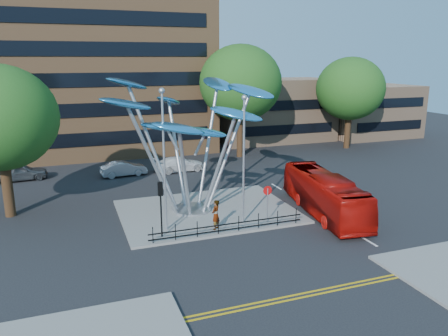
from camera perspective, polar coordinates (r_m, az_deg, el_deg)
name	(u,v)px	position (r m, az deg, el deg)	size (l,w,h in m)	color
ground	(255,243)	(26.22, 4.01, -9.74)	(120.00, 120.00, 0.00)	black
traffic_island	(207,211)	(31.07, -2.21, -5.67)	(12.00, 9.00, 0.15)	slate
double_yellow_near	(307,293)	(21.48, 10.79, -15.69)	(40.00, 0.12, 0.01)	gold
double_yellow_far	(310,296)	(21.26, 11.21, -16.05)	(40.00, 0.12, 0.01)	gold
brick_tower	(93,18)	(54.16, -16.75, 18.24)	(25.00, 15.00, 30.00)	#8B603C
low_building_near	(273,110)	(58.33, 6.48, 7.56)	(15.00, 8.00, 8.00)	tan
low_building_far	(371,111)	(64.24, 18.62, 7.07)	(12.00, 8.00, 7.00)	tan
tree_right	(240,83)	(47.42, 2.17, 11.04)	(8.80, 8.80, 12.11)	black
tree_far	(350,89)	(54.33, 16.17, 9.91)	(8.00, 8.00, 10.81)	black
leaf_sculpture	(188,115)	(29.81, -4.71, 6.91)	(12.72, 9.54, 9.51)	#9EA0A5
street_lamp_left	(164,148)	(26.43, -7.88, 2.57)	(0.36, 0.36, 8.80)	#9EA0A5
street_lamp_right	(244,148)	(27.49, 2.60, 2.58)	(0.36, 0.36, 8.30)	#9EA0A5
traffic_light_island	(161,198)	(26.08, -8.28, -3.84)	(0.28, 0.18, 3.42)	black
no_entry_sign_island	(267,198)	(28.50, 5.70, -3.88)	(0.60, 0.10, 2.45)	#9EA0A5
pedestrian_railing_front	(229,226)	(27.10, 0.61, -7.62)	(10.00, 0.06, 1.00)	black
red_bus	(324,194)	(31.19, 12.96, -3.34)	(2.39, 10.21, 2.84)	#A70C07
pedestrian	(216,215)	(27.42, -1.09, -6.12)	(0.70, 0.46, 1.91)	gray
parked_car_left	(20,172)	(42.84, -25.13, -0.47)	(1.84, 4.59, 1.56)	#43474B
parked_car_mid	(124,169)	(41.37, -12.97, -0.09)	(1.45, 4.16, 1.37)	#9FA1A6
parked_car_right	(180,164)	(42.25, -5.83, 0.51)	(1.95, 4.80, 1.39)	silver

